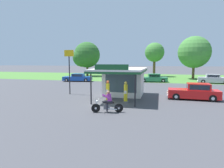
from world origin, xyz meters
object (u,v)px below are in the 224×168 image
Objects in this scene: parked_car_back_row_far_left at (153,78)px; roadside_pole_sign at (69,64)px; featured_classic_sedan at (194,92)px; parked_car_back_row_centre at (78,78)px; gas_pump_nearside at (108,92)px; gas_pump_offside at (126,93)px; motorcycle_with_rider at (108,104)px; bystander_standing_back_lot at (125,82)px; parked_car_back_row_centre_left at (213,79)px; parked_car_second_row_spare at (115,77)px.

parked_car_back_row_far_left is 18.09m from roadside_pole_sign.
parked_car_back_row_centre is (-18.17, 13.05, -0.05)m from featured_classic_sedan.
gas_pump_nearside reaches higher than gas_pump_offside.
roadside_pole_sign is (-5.20, 2.72, 2.47)m from gas_pump_nearside.
featured_classic_sedan is at bearing -74.00° from parked_car_back_row_far_left.
motorcycle_with_rider is (1.05, -3.76, -0.24)m from gas_pump_nearside.
gas_pump_offside is 18.45m from parked_car_back_row_far_left.
parked_car_back_row_far_left is at bearing 68.08° from bystander_standing_back_lot.
roadside_pole_sign is (-5.12, -6.81, 2.53)m from bystander_standing_back_lot.
gas_pump_nearside is 8.42m from featured_classic_sedan.
featured_classic_sedan is at bearing -39.73° from bystander_standing_back_lot.
roadside_pole_sign is at bearing -139.65° from parked_car_back_row_centre_left.
gas_pump_offside reaches higher than parked_car_back_row_centre_left.
featured_classic_sedan is 20.17m from parked_car_second_row_spare.
gas_pump_offside is 19.92m from parked_car_back_row_centre.
parked_car_back_row_far_left is (7.30, -0.93, -0.03)m from parked_car_second_row_spare.
roadside_pole_sign is (-6.25, 6.47, 2.71)m from motorcycle_with_rider.
gas_pump_offside is at bearing 80.41° from motorcycle_with_rider.
gas_pump_nearside is 0.39× the size of roadside_pole_sign.
gas_pump_offside is (1.68, -0.00, -0.03)m from gas_pump_nearside.
roadside_pole_sign is at bearing 158.46° from gas_pump_offside.
gas_pump_offside is at bearing -155.11° from featured_classic_sedan.
parked_car_back_row_far_left is (13.73, 2.43, 0.01)m from parked_car_back_row_centre.
motorcycle_with_rider is at bearing -96.24° from parked_car_back_row_far_left.
parked_car_second_row_spare is at bearing 172.77° from parked_car_back_row_far_left.
parked_car_back_row_centre is at bearing 122.78° from gas_pump_nearside.
bystander_standing_back_lot reaches higher than parked_car_second_row_spare.
motorcycle_with_rider is 22.25m from parked_car_back_row_far_left.
gas_pump_offside reaches higher than parked_car_back_row_far_left.
gas_pump_offside is 0.35× the size of parked_car_back_row_far_left.
gas_pump_nearside is 19.67m from parked_car_second_row_spare.
parked_car_second_row_spare is (-17.31, 0.70, -0.01)m from parked_car_back_row_centre_left.
motorcycle_with_rider is at bearing -46.01° from roadside_pole_sign.
parked_car_second_row_spare is (-11.74, 16.41, -0.02)m from featured_classic_sedan.
motorcycle_with_rider is at bearing -119.09° from parked_car_back_row_centre_left.
gas_pump_offside is 3.81m from motorcycle_with_rider.
featured_classic_sedan is 16.66m from parked_car_back_row_centre_left.
gas_pump_offside reaches higher than parked_car_back_row_centre.
motorcycle_with_rider is 9.55m from featured_classic_sedan.
bystander_standing_back_lot is at bearing -32.18° from parked_car_back_row_centre.
bystander_standing_back_lot reaches higher than parked_car_back_row_far_left.
bystander_standing_back_lot is at bearing -146.26° from parked_car_back_row_centre_left.
featured_classic_sedan is (6.22, 2.89, -0.14)m from gas_pump_offside.
parked_car_back_row_centre_left is 16.32m from bystander_standing_back_lot.
gas_pump_nearside is 0.87× the size of motorcycle_with_rider.
gas_pump_offside is 0.84× the size of motorcycle_with_rider.
motorcycle_with_rider is 0.42× the size of parked_car_second_row_spare.
gas_pump_offside is at bearing -122.40° from parked_car_back_row_centre_left.
gas_pump_offside is at bearing -74.06° from parked_car_second_row_spare.
gas_pump_offside reaches higher than featured_classic_sedan.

